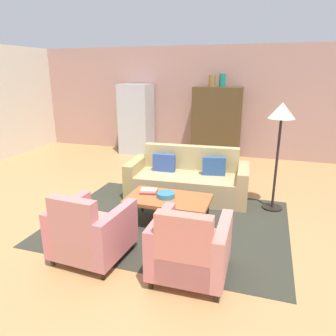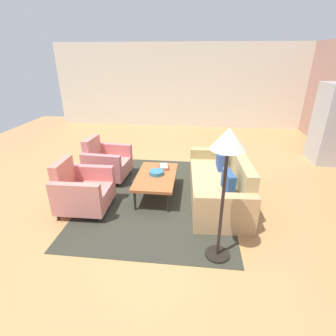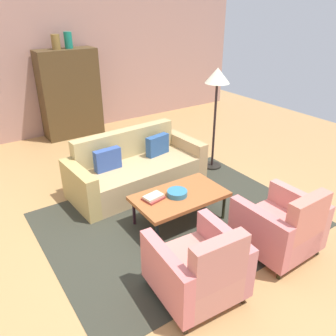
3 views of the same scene
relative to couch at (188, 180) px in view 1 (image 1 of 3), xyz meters
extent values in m
plane|color=tan|center=(-0.31, -1.20, -0.29)|extent=(11.62, 11.62, 0.00)
cube|color=tan|center=(-0.31, 3.13, 1.11)|extent=(9.68, 0.12, 2.80)
cube|color=#323329|center=(0.01, -1.14, -0.28)|extent=(3.40, 2.60, 0.01)
cube|color=tan|center=(0.01, -0.09, -0.08)|extent=(1.79, 1.00, 0.42)
cube|color=tan|center=(-0.02, 0.27, 0.14)|extent=(1.75, 0.28, 0.86)
cube|color=tan|center=(0.96, -0.03, 0.02)|extent=(0.23, 0.91, 0.62)
cube|color=tan|center=(-0.95, -0.14, 0.02)|extent=(0.23, 0.91, 0.62)
cube|color=#2B4F85|center=(0.45, 0.04, 0.29)|extent=(0.42, 0.19, 0.32)
cube|color=#334F95|center=(-0.45, -0.01, 0.29)|extent=(0.41, 0.14, 0.32)
cylinder|color=black|center=(-0.52, -0.91, -0.11)|extent=(0.04, 0.04, 0.36)
cylinder|color=#28251E|center=(0.54, -0.91, -0.11)|extent=(0.04, 0.04, 0.36)
cylinder|color=black|center=(-0.52, -1.47, -0.11)|extent=(0.04, 0.04, 0.36)
cylinder|color=black|center=(0.54, -1.47, -0.11)|extent=(0.04, 0.04, 0.36)
cube|color=#A75C2F|center=(0.01, -1.19, 0.10)|extent=(1.20, 0.70, 0.05)
cylinder|color=black|center=(-0.91, -1.92, -0.24)|extent=(0.05, 0.05, 0.10)
cylinder|color=black|center=(-0.23, -1.97, -0.24)|extent=(0.05, 0.05, 0.10)
cylinder|color=#392C1C|center=(-0.96, -2.60, -0.24)|extent=(0.05, 0.05, 0.10)
cylinder|color=#332010|center=(-0.28, -2.65, -0.24)|extent=(0.05, 0.05, 0.10)
cube|color=tan|center=(-0.59, -2.29, -0.04)|extent=(0.61, 0.84, 0.30)
cube|color=tan|center=(-0.62, -2.62, 0.20)|extent=(0.57, 0.18, 0.78)
cube|color=#D47270|center=(-0.93, -2.26, 0.09)|extent=(0.17, 0.81, 0.56)
cube|color=#C47475|center=(-0.26, -2.31, 0.09)|extent=(0.17, 0.81, 0.56)
cylinder|color=#3C2C22|center=(0.26, -1.95, -0.24)|extent=(0.05, 0.05, 0.10)
cylinder|color=#2E261E|center=(0.94, -1.94, -0.24)|extent=(0.05, 0.05, 0.10)
cylinder|color=black|center=(0.27, -2.63, -0.24)|extent=(0.05, 0.05, 0.10)
cylinder|color=#2F2916|center=(0.95, -2.62, -0.24)|extent=(0.05, 0.05, 0.10)
cube|color=#D57A72|center=(0.61, -2.29, -0.04)|extent=(0.57, 0.81, 0.30)
cube|color=#D47866|center=(0.61, -2.62, 0.20)|extent=(0.56, 0.15, 0.78)
cube|color=#D0716F|center=(0.27, -2.29, 0.09)|extent=(0.13, 0.80, 0.56)
cube|color=tan|center=(0.95, -2.28, 0.09)|extent=(0.13, 0.80, 0.56)
cylinder|color=teal|center=(-0.04, -1.19, 0.16)|extent=(0.26, 0.26, 0.07)
cube|color=maroon|center=(-0.34, -1.09, 0.14)|extent=(0.28, 0.24, 0.03)
cube|color=beige|center=(-0.34, -1.09, 0.17)|extent=(0.26, 0.18, 0.03)
cube|color=#4C381E|center=(0.03, 2.78, 0.61)|extent=(1.20, 0.50, 1.80)
cube|color=#42251A|center=(-0.27, 3.03, 0.61)|extent=(0.56, 0.01, 1.51)
cube|color=#412916|center=(0.33, 3.03, 0.61)|extent=(0.56, 0.01, 1.51)
cylinder|color=olive|center=(-0.12, 2.78, 1.65)|extent=(0.17, 0.17, 0.28)
cylinder|color=#167A63|center=(0.13, 2.78, 1.67)|extent=(0.16, 0.16, 0.31)
cube|color=#B7BABF|center=(-2.14, 2.68, 0.64)|extent=(0.80, 0.70, 1.85)
cylinder|color=#99999E|center=(-2.09, 3.05, 0.73)|extent=(0.02, 0.02, 0.70)
cylinder|color=black|center=(1.47, -0.15, -0.27)|extent=(0.32, 0.32, 0.03)
cylinder|color=black|center=(1.47, -0.15, 0.47)|extent=(0.04, 0.04, 1.45)
cone|color=beige|center=(1.47, -0.15, 1.31)|extent=(0.40, 0.40, 0.24)
camera|label=1|loc=(1.29, -5.22, 1.87)|focal=33.70mm
camera|label=2|loc=(4.14, -0.50, 2.13)|focal=27.40mm
camera|label=3|loc=(-2.25, -4.25, 2.39)|focal=36.54mm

